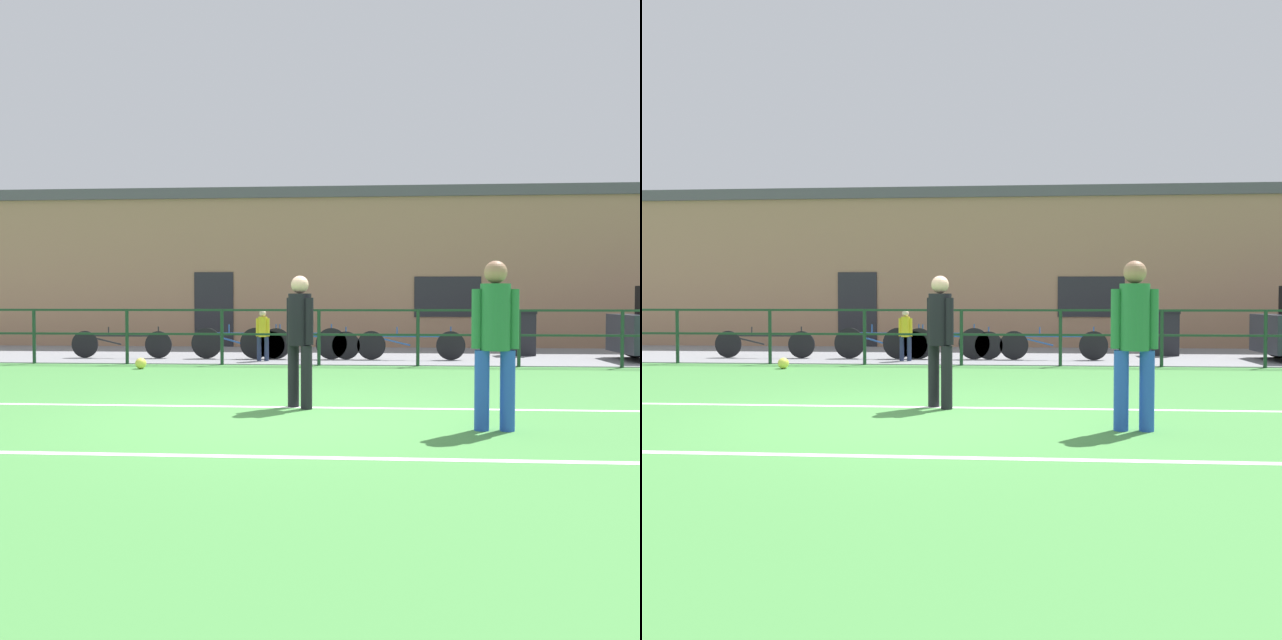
{
  "view_description": "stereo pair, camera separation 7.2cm",
  "coord_description": "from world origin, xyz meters",
  "views": [
    {
      "loc": [
        1.03,
        -7.81,
        1.36
      ],
      "look_at": [
        0.15,
        4.27,
        0.98
      ],
      "focal_mm": 38.31,
      "sensor_mm": 36.0,
      "label": 1
    },
    {
      "loc": [
        1.11,
        -7.81,
        1.36
      ],
      "look_at": [
        0.15,
        4.27,
        0.98
      ],
      "focal_mm": 38.31,
      "sensor_mm": 36.0,
      "label": 2
    }
  ],
  "objects": [
    {
      "name": "ground",
      "position": [
        0.0,
        0.0,
        -0.02
      ],
      "size": [
        60.0,
        44.0,
        0.04
      ],
      "primitive_type": "cube",
      "color": "#478C42"
    },
    {
      "name": "field_line_touchline",
      "position": [
        0.0,
        0.65,
        0.0
      ],
      "size": [
        36.0,
        0.11,
        0.0
      ],
      "primitive_type": "cube",
      "color": "white",
      "rests_on": "ground"
    },
    {
      "name": "field_line_hash",
      "position": [
        0.0,
        -2.04,
        0.0
      ],
      "size": [
        36.0,
        0.11,
        0.0
      ],
      "primitive_type": "cube",
      "color": "white",
      "rests_on": "ground"
    },
    {
      "name": "pavement_strip",
      "position": [
        0.0,
        8.5,
        0.01
      ],
      "size": [
        48.0,
        5.0,
        0.02
      ],
      "primitive_type": "cube",
      "color": "gray",
      "rests_on": "ground"
    },
    {
      "name": "perimeter_fence",
      "position": [
        0.0,
        6.0,
        0.75
      ],
      "size": [
        36.07,
        0.07,
        1.15
      ],
      "color": "#193823",
      "rests_on": "ground"
    },
    {
      "name": "clubhouse_facade",
      "position": [
        -0.0,
        12.2,
        2.23
      ],
      "size": [
        28.0,
        2.56,
        4.45
      ],
      "color": "#A37A5B",
      "rests_on": "ground"
    },
    {
      "name": "player_goalkeeper",
      "position": [
        0.17,
        0.61,
        0.94
      ],
      "size": [
        0.36,
        0.34,
        1.65
      ],
      "rotation": [
        0.0,
        0.0,
        5.54
      ],
      "color": "black",
      "rests_on": "ground"
    },
    {
      "name": "player_striker",
      "position": [
        2.32,
        -0.7,
        1.0
      ],
      "size": [
        0.48,
        0.31,
        1.75
      ],
      "rotation": [
        0.0,
        0.0,
        3.12
      ],
      "color": "blue",
      "rests_on": "ground"
    },
    {
      "name": "soccer_ball_match",
      "position": [
        -3.4,
        5.09,
        0.11
      ],
      "size": [
        0.21,
        0.21,
        0.21
      ],
      "primitive_type": "sphere",
      "color": "#E5E04C",
      "rests_on": "ground"
    },
    {
      "name": "spectator_child",
      "position": [
        -1.26,
        6.7,
        0.65
      ],
      "size": [
        0.3,
        0.19,
        1.1
      ],
      "rotation": [
        0.0,
        0.0,
        3.07
      ],
      "color": "#232D4C",
      "rests_on": "pavement_strip"
    },
    {
      "name": "bicycle_parked_0",
      "position": [
        1.92,
        7.2,
        0.35
      ],
      "size": [
        2.36,
        0.04,
        0.73
      ],
      "color": "black",
      "rests_on": "pavement_strip"
    },
    {
      "name": "bicycle_parked_1",
      "position": [
        -0.67,
        7.2,
        0.38
      ],
      "size": [
        2.39,
        0.04,
        0.78
      ],
      "color": "black",
      "rests_on": "pavement_strip"
    },
    {
      "name": "bicycle_parked_2",
      "position": [
        -1.83,
        7.2,
        0.38
      ],
      "size": [
        2.26,
        0.04,
        0.78
      ],
      "color": "black",
      "rests_on": "pavement_strip"
    },
    {
      "name": "bicycle_parked_3",
      "position": [
        -0.33,
        7.2,
        0.35
      ],
      "size": [
        2.29,
        0.04,
        0.72
      ],
      "color": "black",
      "rests_on": "pavement_strip"
    },
    {
      "name": "bicycle_parked_4",
      "position": [
        -4.57,
        7.2,
        0.34
      ],
      "size": [
        2.32,
        0.04,
        0.71
      ],
      "color": "black",
      "rests_on": "pavement_strip"
    },
    {
      "name": "trash_bin_0",
      "position": [
        4.61,
        8.61,
        0.56
      ],
      "size": [
        0.62,
        0.52,
        1.06
      ],
      "color": "black",
      "rests_on": "pavement_strip"
    }
  ]
}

